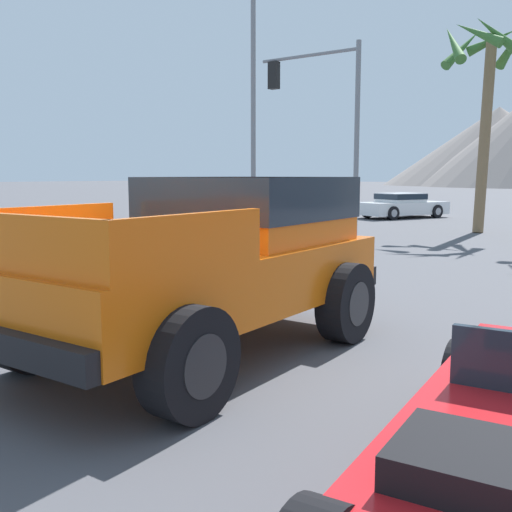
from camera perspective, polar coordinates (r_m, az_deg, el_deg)
ground_plane at (r=6.92m, az=-4.73°, el=-8.76°), size 320.00×320.00×0.00m
orange_pickup_truck at (r=6.69m, az=-3.61°, el=0.32°), size 2.57×4.83×1.94m
parked_car_white at (r=28.46m, az=13.70°, el=4.73°), size 3.34×4.65×1.14m
traffic_light_main at (r=20.13m, az=6.13°, el=14.12°), size 3.70×0.38×6.07m
street_lamp_post at (r=17.47m, az=-0.26°, el=17.66°), size 0.90×0.24×8.37m
palm_tree_leaning at (r=22.14m, az=21.06°, el=15.97°), size 3.01×2.96×7.09m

